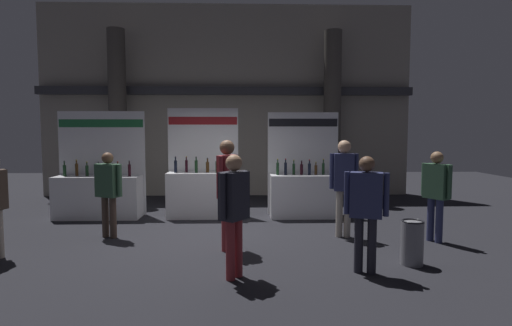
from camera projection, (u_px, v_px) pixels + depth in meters
ground_plane at (216, 237)px, 7.42m from camera, size 24.00×24.00×0.00m
hall_colonnade at (227, 103)px, 12.16m from camera, size 11.20×1.12×5.78m
exhibitor_booth_0 at (99, 192)px, 9.08m from camera, size 1.98×0.69×2.43m
exhibitor_booth_1 at (202, 190)px, 9.18m from camera, size 1.64×0.66×2.51m
exhibitor_booth_2 at (304, 191)px, 9.20m from camera, size 1.65×0.66×2.41m
trash_bin at (412, 242)px, 5.86m from camera, size 0.32×0.32×0.66m
visitor_0 at (366, 204)px, 5.46m from camera, size 0.57×0.36×1.62m
visitor_1 at (108, 187)px, 7.34m from camera, size 0.55×0.40×1.58m
visitor_2 at (227, 185)px, 6.54m from camera, size 0.34×0.49×1.82m
visitor_3 at (344, 180)px, 7.36m from camera, size 0.52×0.27×1.80m
visitor_4 at (436, 189)px, 7.05m from camera, size 0.38×0.52×1.61m
visitor_6 at (234, 205)px, 5.26m from camera, size 0.42×0.45×1.65m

